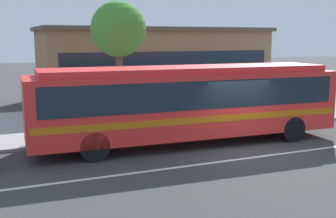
% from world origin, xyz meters
% --- Properties ---
extents(ground_plane, '(120.00, 120.00, 0.00)m').
position_xyz_m(ground_plane, '(0.00, 0.00, 0.00)').
color(ground_plane, '#383939').
extents(sidewalk_slab, '(60.00, 8.00, 0.12)m').
position_xyz_m(sidewalk_slab, '(0.00, 7.12, 0.06)').
color(sidewalk_slab, '#989493').
rests_on(sidewalk_slab, ground_plane).
extents(lane_stripe_center, '(56.00, 0.16, 0.01)m').
position_xyz_m(lane_stripe_center, '(0.00, -0.80, 0.00)').
color(lane_stripe_center, silver).
rests_on(lane_stripe_center, ground_plane).
extents(transit_bus, '(11.89, 3.01, 2.96)m').
position_xyz_m(transit_bus, '(-1.42, 1.77, 1.72)').
color(transit_bus, red).
rests_on(transit_bus, ground_plane).
extents(pedestrian_waiting_near_sign, '(0.47, 0.47, 1.69)m').
position_xyz_m(pedestrian_waiting_near_sign, '(4.23, 4.64, 1.11)').
color(pedestrian_waiting_near_sign, '#1A2D48').
rests_on(pedestrian_waiting_near_sign, sidewalk_slab).
extents(pedestrian_walking_along_curb, '(0.41, 0.41, 1.62)m').
position_xyz_m(pedestrian_walking_along_curb, '(2.66, 4.21, 1.06)').
color(pedestrian_walking_along_curb, '#2A3548').
rests_on(pedestrian_walking_along_curb, sidewalk_slab).
extents(pedestrian_standing_by_tree, '(0.36, 0.36, 1.69)m').
position_xyz_m(pedestrian_standing_by_tree, '(2.03, 3.78, 1.11)').
color(pedestrian_standing_by_tree, '#705B51').
rests_on(pedestrian_standing_by_tree, sidewalk_slab).
extents(bus_stop_sign, '(0.13, 0.44, 2.41)m').
position_xyz_m(bus_stop_sign, '(4.01, 3.87, 1.67)').
color(bus_stop_sign, gray).
rests_on(bus_stop_sign, sidewalk_slab).
extents(street_tree_near_stop, '(2.56, 2.56, 5.58)m').
position_xyz_m(street_tree_near_stop, '(-2.68, 6.57, 4.37)').
color(street_tree_near_stop, brown).
rests_on(street_tree_near_stop, sidewalk_slab).
extents(station_building, '(14.59, 6.65, 4.67)m').
position_xyz_m(station_building, '(1.65, 13.50, 2.35)').
color(station_building, olive).
rests_on(station_building, ground_plane).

